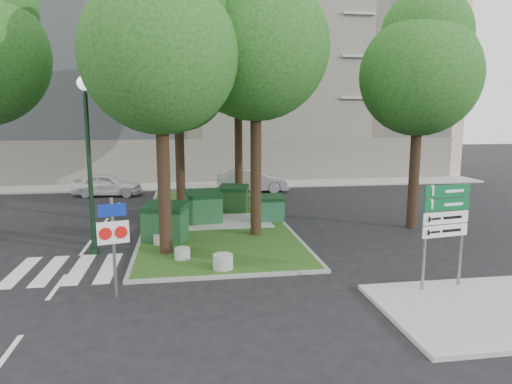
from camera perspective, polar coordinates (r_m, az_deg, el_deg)
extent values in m
plane|color=black|center=(14.11, -5.31, -10.67)|extent=(120.00, 120.00, 0.00)
cube|color=#174012|center=(21.80, -5.35, -3.26)|extent=(6.00, 16.00, 0.12)
cube|color=gray|center=(21.80, -5.35, -3.29)|extent=(6.30, 16.30, 0.10)
cube|color=#999993|center=(13.06, 26.52, -13.09)|extent=(5.00, 4.00, 0.12)
cube|color=#999993|center=(32.10, -7.43, 0.81)|extent=(42.00, 3.00, 0.12)
cube|color=silver|center=(15.79, -19.56, -8.96)|extent=(5.00, 3.00, 0.01)
cube|color=beige|center=(39.36, -8.00, 13.97)|extent=(41.00, 12.00, 16.00)
cylinder|color=black|center=(15.85, -11.49, 2.87)|extent=(0.44, 0.44, 6.16)
sphere|color=#134713|center=(15.87, -11.95, 16.40)|extent=(5.20, 5.20, 5.20)
sphere|color=#134713|center=(16.37, -11.01, 22.48)|extent=(3.90, 3.90, 3.90)
cylinder|color=black|center=(18.01, -0.02, 4.73)|extent=(0.44, 0.44, 6.72)
sphere|color=#134713|center=(18.13, -0.02, 17.68)|extent=(5.60, 5.60, 5.60)
cylinder|color=black|center=(22.31, -9.49, 4.43)|extent=(0.44, 0.44, 5.88)
sphere|color=#134713|center=(22.29, -9.74, 13.61)|extent=(4.80, 4.80, 4.80)
sphere|color=#134713|center=(22.68, -9.06, 17.83)|extent=(3.60, 3.60, 3.60)
cylinder|color=black|center=(25.44, -2.20, 6.42)|extent=(0.44, 0.44, 7.00)
sphere|color=#134713|center=(25.57, -2.26, 15.98)|extent=(5.80, 5.80, 5.80)
sphere|color=#134713|center=(26.11, -1.65, 20.29)|extent=(4.35, 4.35, 4.35)
cylinder|color=black|center=(20.78, 19.24, 3.67)|extent=(0.44, 0.44, 5.88)
sphere|color=#134713|center=(20.75, 19.79, 13.52)|extent=(5.00, 5.00, 5.00)
sphere|color=#134713|center=(21.27, 20.53, 17.93)|extent=(3.75, 3.75, 3.75)
cube|color=#0F3817|center=(17.86, -11.30, -4.06)|extent=(1.80, 1.48, 1.22)
cube|color=black|center=(17.71, -11.38, -1.82)|extent=(1.88, 1.57, 0.35)
cube|color=#12401D|center=(20.64, -6.55, -2.14)|extent=(1.66, 1.26, 1.19)
cube|color=black|center=(20.51, -6.58, -0.24)|extent=(1.73, 1.34, 0.34)
cube|color=black|center=(22.97, -2.80, -1.04)|extent=(1.59, 1.30, 1.09)
cube|color=black|center=(22.87, -2.81, 0.52)|extent=(1.66, 1.37, 0.31)
cube|color=#154529|center=(20.89, 1.69, -2.25)|extent=(1.25, 0.86, 0.98)
cube|color=black|center=(20.79, 1.69, -0.71)|extent=(1.30, 0.92, 0.28)
cylinder|color=gray|center=(17.50, -11.87, -5.80)|extent=(0.51, 0.51, 0.36)
cylinder|color=#9C9C97|center=(14.49, -4.15, -8.66)|extent=(0.64, 0.64, 0.45)
cylinder|color=#A1A09C|center=(15.62, -9.20, -7.57)|extent=(0.52, 0.52, 0.37)
cylinder|color=gold|center=(26.52, -0.17, 0.07)|extent=(0.45, 0.45, 0.80)
cylinder|color=black|center=(16.86, -20.04, 1.93)|extent=(0.16, 0.16, 5.61)
cylinder|color=black|center=(17.39, -19.54, -6.89)|extent=(0.34, 0.34, 0.22)
sphere|color=white|center=(16.77, -20.66, 12.63)|extent=(0.49, 0.49, 0.49)
cylinder|color=slate|center=(12.79, -17.34, -6.74)|extent=(0.11, 0.11, 2.75)
cube|color=navy|center=(12.55, -17.58, -2.16)|extent=(0.70, 0.23, 0.33)
cube|color=white|center=(12.68, -17.44, -4.83)|extent=(0.81, 0.25, 0.60)
cylinder|color=red|center=(12.71, -18.33, -4.84)|extent=(0.33, 0.12, 0.33)
cylinder|color=red|center=(12.65, -16.55, -4.82)|extent=(0.33, 0.12, 0.33)
cylinder|color=slate|center=(13.26, 20.38, -5.47)|extent=(0.10, 0.10, 2.89)
cylinder|color=slate|center=(14.03, 24.34, -4.92)|extent=(0.10, 0.10, 2.89)
cube|color=#0A5528|center=(13.39, 22.76, 0.12)|extent=(1.44, 0.26, 0.33)
cube|color=#0A5528|center=(13.45, 22.66, -1.43)|extent=(1.44, 0.26, 0.33)
cube|color=white|center=(13.52, 22.56, -2.95)|extent=(1.44, 0.26, 0.33)
cube|color=white|center=(13.60, 22.46, -4.47)|extent=(1.44, 0.26, 0.33)
imported|color=white|center=(29.41, -18.09, 0.89)|extent=(4.29, 2.16, 1.40)
imported|color=#93969A|center=(29.33, -0.45, 1.45)|extent=(4.69, 1.93, 1.51)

